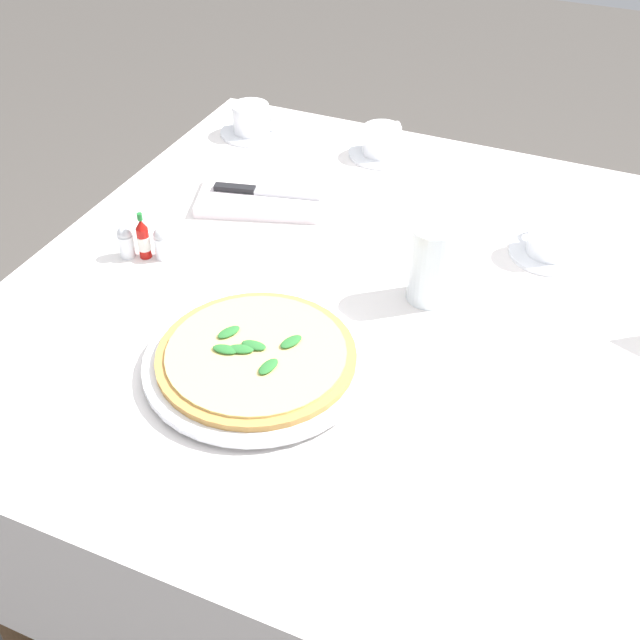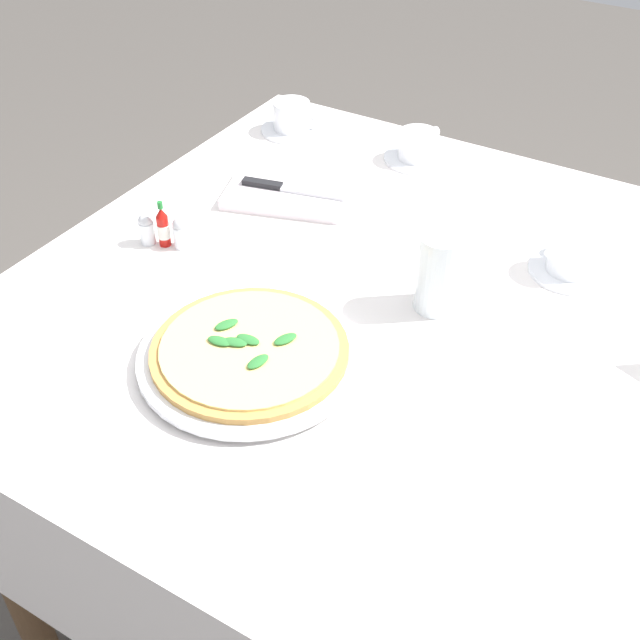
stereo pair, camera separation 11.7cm
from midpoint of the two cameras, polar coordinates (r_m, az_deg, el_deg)
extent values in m
plane|color=#4C4742|center=(1.80, 5.21, -17.91)|extent=(8.00, 8.00, 0.00)
cube|color=white|center=(1.25, 7.15, 0.85)|extent=(1.12, 1.12, 0.02)
cube|color=white|center=(1.77, 14.49, 6.54)|extent=(1.12, 0.01, 0.28)
cube|color=white|center=(1.59, -11.59, 2.95)|extent=(0.01, 1.12, 0.28)
cylinder|color=brown|center=(1.98, -0.11, 3.80)|extent=(0.06, 0.06, 0.73)
cylinder|color=white|center=(1.13, -1.99, -3.00)|extent=(0.19, 0.19, 0.01)
cylinder|color=white|center=(1.12, -2.00, -2.66)|extent=(0.31, 0.31, 0.01)
cylinder|color=#C68E47|center=(1.11, -2.01, -2.28)|extent=(0.28, 0.28, 0.01)
cylinder|color=#EFD17A|center=(1.11, -2.01, -2.00)|extent=(0.25, 0.25, 0.00)
ellipsoid|color=#2D7533|center=(1.08, -1.32, -3.08)|extent=(0.02, 0.04, 0.01)
ellipsoid|color=#2D7533|center=(1.11, -3.06, -1.69)|extent=(0.04, 0.03, 0.01)
ellipsoid|color=#2D7533|center=(1.14, -3.72, -0.43)|extent=(0.03, 0.04, 0.01)
ellipsoid|color=#2D7533|center=(1.11, -2.12, -1.50)|extent=(0.04, 0.02, 0.01)
ellipsoid|color=#2D7533|center=(1.11, -4.14, -1.61)|extent=(0.04, 0.02, 0.01)
ellipsoid|color=#2D7533|center=(1.11, 0.53, -1.47)|extent=(0.03, 0.04, 0.01)
cylinder|color=white|center=(1.73, -0.01, 13.25)|extent=(0.13, 0.13, 0.01)
cylinder|color=white|center=(1.72, -0.01, 14.20)|extent=(0.08, 0.08, 0.06)
torus|color=white|center=(1.72, 1.70, 14.23)|extent=(0.03, 0.02, 0.03)
cylinder|color=black|center=(1.71, -0.02, 14.96)|extent=(0.07, 0.07, 0.00)
cylinder|color=white|center=(1.37, 19.54, 3.21)|extent=(0.13, 0.13, 0.01)
cylinder|color=white|center=(1.36, 19.85, 4.43)|extent=(0.08, 0.08, 0.06)
torus|color=white|center=(1.39, 19.64, 5.69)|extent=(0.02, 0.04, 0.03)
cylinder|color=black|center=(1.34, 20.12, 5.42)|extent=(0.07, 0.07, 0.00)
cylinder|color=white|center=(1.64, 8.93, 11.15)|extent=(0.13, 0.13, 0.01)
cylinder|color=white|center=(1.62, 9.03, 12.07)|extent=(0.08, 0.08, 0.05)
torus|color=white|center=(1.66, 10.09, 12.68)|extent=(0.01, 0.04, 0.03)
cylinder|color=black|center=(1.61, 9.11, 12.80)|extent=(0.07, 0.07, 0.00)
cylinder|color=white|center=(1.21, 11.18, 3.23)|extent=(0.07, 0.07, 0.13)
cylinder|color=silver|center=(1.23, 11.02, 2.18)|extent=(0.06, 0.06, 0.07)
cube|color=white|center=(1.48, -0.05, 8.77)|extent=(0.25, 0.19, 0.02)
cube|color=silver|center=(1.46, 1.84, 8.91)|extent=(0.12, 0.05, 0.01)
cube|color=black|center=(1.49, -1.82, 9.54)|extent=(0.08, 0.04, 0.01)
cylinder|color=#B7140F|center=(1.36, -8.58, 6.16)|extent=(0.02, 0.02, 0.05)
cylinder|color=white|center=(1.36, -8.58, 6.16)|extent=(0.02, 0.02, 0.02)
cone|color=#B7140F|center=(1.34, -8.73, 7.43)|extent=(0.02, 0.02, 0.02)
cylinder|color=#1E722D|center=(1.34, -8.78, 7.94)|extent=(0.01, 0.01, 0.01)
cylinder|color=white|center=(1.36, -7.36, 5.78)|extent=(0.03, 0.03, 0.04)
cylinder|color=white|center=(1.36, -7.34, 5.57)|extent=(0.02, 0.02, 0.03)
sphere|color=silver|center=(1.34, -7.44, 6.63)|extent=(0.02, 0.02, 0.02)
cylinder|color=white|center=(1.38, -9.73, 6.01)|extent=(0.03, 0.03, 0.04)
cylinder|color=#38332D|center=(1.38, -9.70, 5.80)|extent=(0.02, 0.02, 0.03)
sphere|color=silver|center=(1.36, -9.84, 6.85)|extent=(0.02, 0.02, 0.02)
camera|label=1|loc=(0.06, -87.14, 2.33)|focal=45.30mm
camera|label=2|loc=(0.06, 92.86, -2.33)|focal=45.30mm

